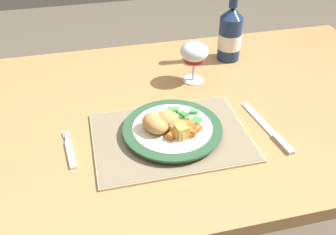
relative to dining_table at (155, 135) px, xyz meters
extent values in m
cube|color=#AD7F4C|center=(0.00, 0.00, 0.07)|extent=(1.58, 0.82, 0.04)
cube|color=#AD7F4C|center=(0.73, 0.35, -0.30)|extent=(0.06, 0.06, 0.70)
cube|color=tan|center=(0.02, -0.12, 0.09)|extent=(0.37, 0.27, 0.01)
cube|color=#807259|center=(0.02, -0.12, 0.09)|extent=(0.37, 0.27, 0.00)
cylinder|color=silver|center=(0.02, -0.11, 0.10)|extent=(0.20, 0.20, 0.01)
cylinder|color=#2D5638|center=(0.02, -0.11, 0.11)|extent=(0.24, 0.24, 0.01)
cylinder|color=silver|center=(0.02, -0.11, 0.11)|extent=(0.19, 0.19, 0.00)
ellipsoid|color=tan|center=(0.01, -0.11, 0.13)|extent=(0.06, 0.06, 0.04)
ellipsoid|color=tan|center=(-0.02, -0.11, 0.13)|extent=(0.07, 0.07, 0.04)
ellipsoid|color=tan|center=(-0.02, -0.12, 0.13)|extent=(0.08, 0.08, 0.04)
cube|color=green|center=(0.09, -0.11, 0.11)|extent=(0.03, 0.03, 0.01)
cube|color=green|center=(0.08, -0.11, 0.12)|extent=(0.02, 0.02, 0.01)
cube|color=#338438|center=(0.02, -0.10, 0.12)|extent=(0.02, 0.02, 0.01)
cube|color=#338438|center=(0.06, -0.09, 0.12)|extent=(0.02, 0.03, 0.01)
cube|color=green|center=(0.09, -0.07, 0.11)|extent=(0.02, 0.01, 0.01)
cube|color=#4CA84C|center=(0.06, -0.10, 0.12)|extent=(0.02, 0.02, 0.01)
cube|color=green|center=(0.04, -0.05, 0.12)|extent=(0.03, 0.02, 0.01)
cylinder|color=#CC5119|center=(0.06, -0.15, 0.12)|extent=(0.05, 0.04, 0.02)
cylinder|color=orange|center=(0.06, -0.14, 0.12)|extent=(0.03, 0.05, 0.02)
cylinder|color=orange|center=(0.05, -0.13, 0.12)|extent=(0.05, 0.04, 0.02)
cylinder|color=orange|center=(0.02, -0.15, 0.12)|extent=(0.05, 0.04, 0.02)
cylinder|color=#CC5119|center=(0.05, -0.14, 0.12)|extent=(0.05, 0.04, 0.02)
cylinder|color=#CC5119|center=(0.04, -0.15, 0.12)|extent=(0.05, 0.03, 0.02)
cube|color=silver|center=(-0.22, -0.13, 0.09)|extent=(0.02, 0.10, 0.01)
cube|color=silver|center=(-0.23, -0.07, 0.09)|extent=(0.01, 0.02, 0.01)
cube|color=silver|center=(-0.23, -0.05, 0.09)|extent=(0.00, 0.02, 0.00)
cube|color=silver|center=(-0.23, -0.05, 0.09)|extent=(0.00, 0.02, 0.00)
cube|color=silver|center=(-0.23, -0.05, 0.09)|extent=(0.00, 0.02, 0.00)
cube|color=silver|center=(-0.24, -0.05, 0.09)|extent=(0.00, 0.02, 0.00)
cube|color=silver|center=(0.26, -0.10, 0.09)|extent=(0.04, 0.15, 0.00)
cube|color=#B2B2B7|center=(0.27, -0.21, 0.09)|extent=(0.02, 0.07, 0.01)
cylinder|color=silver|center=(0.15, 0.13, 0.09)|extent=(0.06, 0.06, 0.00)
cylinder|color=silver|center=(0.15, 0.13, 0.12)|extent=(0.01, 0.01, 0.06)
ellipsoid|color=silver|center=(0.15, 0.13, 0.18)|extent=(0.08, 0.08, 0.06)
cylinder|color=maroon|center=(0.15, 0.13, 0.17)|extent=(0.06, 0.06, 0.03)
cylinder|color=navy|center=(0.30, 0.24, 0.15)|extent=(0.07, 0.07, 0.14)
cone|color=navy|center=(0.30, 0.24, 0.24)|extent=(0.07, 0.07, 0.03)
cylinder|color=white|center=(0.30, 0.24, 0.15)|extent=(0.08, 0.08, 0.05)
cube|color=gold|center=(0.03, -0.15, 0.13)|extent=(0.03, 0.04, 0.03)
cube|color=#E5BC66|center=(0.02, -0.14, 0.12)|extent=(0.03, 0.03, 0.02)
cube|color=#DBB256|center=(0.02, -0.13, 0.12)|extent=(0.02, 0.03, 0.02)
cube|color=#E5BC66|center=(0.03, -0.16, 0.12)|extent=(0.03, 0.03, 0.02)
camera|label=1|loc=(-0.15, -0.80, 0.67)|focal=40.00mm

